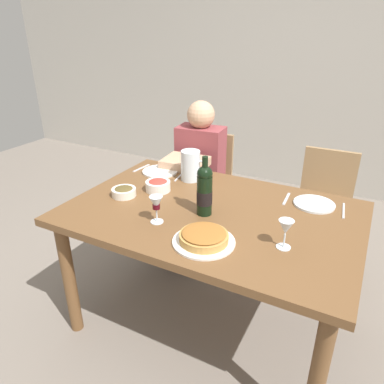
% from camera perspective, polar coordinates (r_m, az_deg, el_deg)
% --- Properties ---
extents(ground_plane, '(8.00, 8.00, 0.00)m').
position_cam_1_polar(ground_plane, '(2.35, 2.69, -19.51)').
color(ground_plane, slate).
extents(back_wall, '(8.00, 0.10, 2.80)m').
position_cam_1_polar(back_wall, '(3.96, 18.92, 20.18)').
color(back_wall, '#B2ADA3').
rests_on(back_wall, ground).
extents(dining_table, '(1.50, 1.00, 0.76)m').
position_cam_1_polar(dining_table, '(1.94, 3.09, -5.29)').
color(dining_table, brown).
rests_on(dining_table, ground).
extents(wine_bottle, '(0.08, 0.08, 0.31)m').
position_cam_1_polar(wine_bottle, '(1.80, 2.00, 0.26)').
color(wine_bottle, black).
rests_on(wine_bottle, dining_table).
extents(water_pitcher, '(0.17, 0.12, 0.19)m').
position_cam_1_polar(water_pitcher, '(2.23, -0.21, 3.93)').
color(water_pitcher, silver).
rests_on(water_pitcher, dining_table).
extents(baked_tart, '(0.28, 0.28, 0.06)m').
position_cam_1_polar(baked_tart, '(1.61, 1.88, -7.18)').
color(baked_tart, white).
rests_on(baked_tart, dining_table).
extents(salad_bowl, '(0.14, 0.14, 0.07)m').
position_cam_1_polar(salad_bowl, '(2.11, -5.40, 1.10)').
color(salad_bowl, white).
rests_on(salad_bowl, dining_table).
extents(olive_bowl, '(0.14, 0.14, 0.05)m').
position_cam_1_polar(olive_bowl, '(2.07, -10.72, 0.09)').
color(olive_bowl, silver).
rests_on(olive_bowl, dining_table).
extents(wine_glass_left_diner, '(0.07, 0.07, 0.14)m').
position_cam_1_polar(wine_glass_left_diner, '(1.59, 14.59, -5.59)').
color(wine_glass_left_diner, silver).
rests_on(wine_glass_left_diner, dining_table).
extents(wine_glass_right_diner, '(0.07, 0.07, 0.14)m').
position_cam_1_polar(wine_glass_right_diner, '(1.75, -5.68, -1.95)').
color(wine_glass_right_diner, silver).
rests_on(wine_glass_right_diner, dining_table).
extents(dinner_plate_left_setting, '(0.22, 0.22, 0.01)m').
position_cam_1_polar(dinner_plate_left_setting, '(2.05, 18.74, -1.80)').
color(dinner_plate_left_setting, silver).
rests_on(dinner_plate_left_setting, dining_table).
extents(dinner_plate_right_setting, '(0.23, 0.23, 0.01)m').
position_cam_1_polar(dinner_plate_right_setting, '(2.39, -5.06, 3.26)').
color(dinner_plate_right_setting, white).
rests_on(dinner_plate_right_setting, dining_table).
extents(fork_left_setting, '(0.02, 0.16, 0.00)m').
position_cam_1_polar(fork_left_setting, '(2.08, 14.69, -1.05)').
color(fork_left_setting, silver).
rests_on(fork_left_setting, dining_table).
extents(knife_left_setting, '(0.03, 0.18, 0.00)m').
position_cam_1_polar(knife_left_setting, '(2.04, 22.83, -2.72)').
color(knife_left_setting, silver).
rests_on(knife_left_setting, dining_table).
extents(knife_right_setting, '(0.04, 0.18, 0.00)m').
position_cam_1_polar(knife_right_setting, '(2.31, -1.92, 2.55)').
color(knife_right_setting, silver).
rests_on(knife_right_setting, dining_table).
extents(spoon_right_setting, '(0.03, 0.16, 0.00)m').
position_cam_1_polar(spoon_right_setting, '(2.47, -8.01, 3.77)').
color(spoon_right_setting, silver).
rests_on(spoon_right_setting, dining_table).
extents(chair_left, '(0.43, 0.43, 0.87)m').
position_cam_1_polar(chair_left, '(2.91, 2.25, 1.71)').
color(chair_left, '#9E7A51').
rests_on(chair_left, ground).
extents(diner_left, '(0.36, 0.52, 1.16)m').
position_cam_1_polar(diner_left, '(2.66, 0.41, 2.25)').
color(diner_left, '#8E3D42').
rests_on(diner_left, ground).
extents(chair_right, '(0.41, 0.41, 0.87)m').
position_cam_1_polar(chair_right, '(2.69, 19.92, -1.94)').
color(chair_right, '#9E7A51').
rests_on(chair_right, ground).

